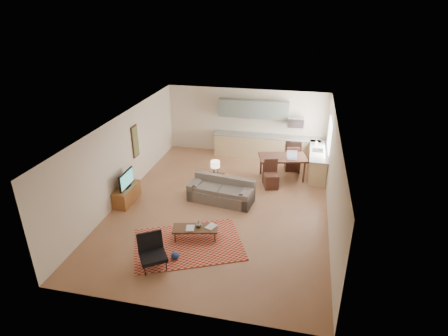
% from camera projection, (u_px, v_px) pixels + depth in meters
% --- Properties ---
extents(room, '(9.00, 9.00, 9.00)m').
position_uv_depth(room, '(222.00, 166.00, 11.29)').
color(room, '#925F40').
rests_on(room, ground).
extents(kitchen_counter_back, '(4.26, 0.64, 0.92)m').
position_uv_depth(kitchen_counter_back, '(266.00, 146.00, 15.19)').
color(kitchen_counter_back, tan).
rests_on(kitchen_counter_back, ground).
extents(kitchen_counter_right, '(0.64, 2.26, 0.92)m').
position_uv_depth(kitchen_counter_right, '(318.00, 162.00, 13.75)').
color(kitchen_counter_right, tan).
rests_on(kitchen_counter_right, ground).
extents(kitchen_range, '(0.62, 0.62, 0.90)m').
position_uv_depth(kitchen_range, '(294.00, 149.00, 14.98)').
color(kitchen_range, '#A5A8AD').
rests_on(kitchen_range, ground).
extents(kitchen_microwave, '(0.62, 0.40, 0.35)m').
position_uv_depth(kitchen_microwave, '(296.00, 122.00, 14.54)').
color(kitchen_microwave, '#A5A8AD').
rests_on(kitchen_microwave, room).
extents(upper_cabinets, '(2.80, 0.34, 0.70)m').
position_uv_depth(upper_cabinets, '(253.00, 109.00, 14.82)').
color(upper_cabinets, slate).
rests_on(upper_cabinets, room).
extents(window_right, '(0.02, 1.40, 1.05)m').
position_uv_depth(window_right, '(329.00, 135.00, 13.23)').
color(window_right, white).
rests_on(window_right, room).
extents(wall_art_left, '(0.06, 0.42, 1.10)m').
position_uv_depth(wall_art_left, '(135.00, 141.00, 12.64)').
color(wall_art_left, olive).
rests_on(wall_art_left, room).
extents(triptych, '(1.70, 0.04, 0.50)m').
position_uv_depth(triptych, '(244.00, 112.00, 15.11)').
color(triptych, beige).
rests_on(triptych, room).
extents(rug, '(3.36, 2.93, 0.02)m').
position_uv_depth(rug, '(188.00, 244.00, 9.96)').
color(rug, maroon).
rests_on(rug, floor).
extents(sofa, '(2.25, 1.23, 0.74)m').
position_uv_depth(sofa, '(221.00, 191.00, 11.93)').
color(sofa, '#60564D').
rests_on(sofa, floor).
extents(coffee_table, '(1.29, 0.75, 0.37)m').
position_uv_depth(coffee_table, '(195.00, 233.00, 10.12)').
color(coffee_table, '#442B17').
rests_on(coffee_table, floor).
extents(book_a, '(0.35, 0.40, 0.03)m').
position_uv_depth(book_a, '(186.00, 228.00, 9.99)').
color(book_a, maroon).
rests_on(book_a, coffee_table).
extents(book_b, '(0.44, 0.47, 0.02)m').
position_uv_depth(book_b, '(208.00, 225.00, 10.13)').
color(book_b, navy).
rests_on(book_b, coffee_table).
extents(vase, '(0.22, 0.22, 0.18)m').
position_uv_depth(vase, '(199.00, 224.00, 10.05)').
color(vase, black).
rests_on(vase, coffee_table).
extents(armchair, '(0.99, 0.99, 0.82)m').
position_uv_depth(armchair, '(153.00, 253.00, 8.97)').
color(armchair, black).
rests_on(armchair, floor).
extents(tv_credenza, '(0.45, 1.17, 0.54)m').
position_uv_depth(tv_credenza, '(127.00, 194.00, 11.92)').
color(tv_credenza, brown).
rests_on(tv_credenza, floor).
extents(tv, '(0.09, 0.90, 0.54)m').
position_uv_depth(tv, '(126.00, 179.00, 11.69)').
color(tv, black).
rests_on(tv, tv_credenza).
extents(console_table, '(0.54, 0.37, 0.62)m').
position_uv_depth(console_table, '(215.00, 183.00, 12.57)').
color(console_table, '#3C2018').
rests_on(console_table, floor).
extents(table_lamp, '(0.35, 0.35, 0.50)m').
position_uv_depth(table_lamp, '(215.00, 168.00, 12.33)').
color(table_lamp, beige).
rests_on(table_lamp, console_table).
extents(dining_table, '(1.84, 1.33, 0.84)m').
position_uv_depth(dining_table, '(282.00, 167.00, 13.43)').
color(dining_table, '#3C2018').
rests_on(dining_table, floor).
extents(dining_chair_near, '(0.59, 0.60, 0.98)m').
position_uv_depth(dining_chair_near, '(271.00, 174.00, 12.74)').
color(dining_chair_near, '#3C2018').
rests_on(dining_chair_near, floor).
extents(dining_chair_far, '(0.56, 0.58, 1.01)m').
position_uv_depth(dining_chair_far, '(292.00, 157.00, 14.06)').
color(dining_chair_far, '#3C2018').
rests_on(dining_chair_far, floor).
extents(laptop, '(0.38, 0.30, 0.26)m').
position_uv_depth(laptop, '(292.00, 155.00, 13.04)').
color(laptop, '#A5A8AD').
rests_on(laptop, dining_table).
extents(soap_bottle, '(0.11, 0.11, 0.19)m').
position_uv_depth(soap_bottle, '(316.00, 142.00, 14.06)').
color(soap_bottle, beige).
rests_on(soap_bottle, kitchen_counter_right).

